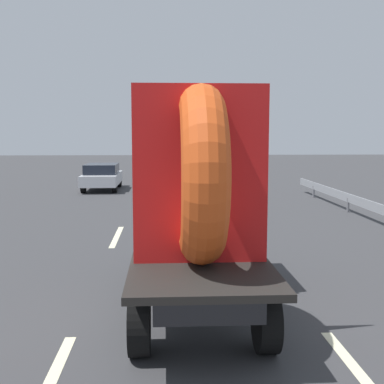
{
  "coord_description": "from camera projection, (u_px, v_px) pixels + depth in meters",
  "views": [
    {
      "loc": [
        -0.33,
        -8.3,
        2.95
      ],
      "look_at": [
        0.18,
        0.8,
        1.88
      ],
      "focal_mm": 46.64,
      "sensor_mm": 36.0,
      "label": 1
    }
  ],
  "objects": [
    {
      "name": "lane_dash_right_far",
      "position": [
        250.0,
        239.0,
        13.97
      ],
      "size": [
        0.16,
        2.73,
        0.01
      ],
      "primitive_type": "cube",
      "rotation": [
        0.0,
        0.0,
        1.57
      ],
      "color": "beige",
      "rests_on": "ground_plane"
    },
    {
      "name": "lane_dash_left_far",
      "position": [
        117.0,
        236.0,
        14.32
      ],
      "size": [
        0.16,
        2.94,
        0.01
      ],
      "primitive_type": "cube",
      "rotation": [
        0.0,
        0.0,
        1.57
      ],
      "color": "beige",
      "rests_on": "ground_plane"
    },
    {
      "name": "guardrail",
      "position": [
        372.0,
        207.0,
        16.5
      ],
      "size": [
        0.1,
        17.31,
        0.71
      ],
      "color": "gray",
      "rests_on": "ground_plane"
    },
    {
      "name": "lane_dash_left_near",
      "position": [
        52.0,
        379.0,
        6.02
      ],
      "size": [
        0.16,
        2.46,
        0.01
      ],
      "primitive_type": "cube",
      "rotation": [
        0.0,
        0.0,
        1.57
      ],
      "color": "beige",
      "rests_on": "ground_plane"
    },
    {
      "name": "lane_dash_right_near",
      "position": [
        356.0,
        370.0,
        6.24
      ],
      "size": [
        0.16,
        2.36,
        0.01
      ],
      "primitive_type": "cube",
      "rotation": [
        0.0,
        0.0,
        1.57
      ],
      "color": "beige",
      "rests_on": "ground_plane"
    },
    {
      "name": "distant_sedan",
      "position": [
        102.0,
        176.0,
        26.07
      ],
      "size": [
        1.79,
        4.18,
        1.36
      ],
      "color": "black",
      "rests_on": "ground_plane"
    },
    {
      "name": "ground_plane",
      "position": [
        184.0,
        305.0,
        8.59
      ],
      "size": [
        120.0,
        120.0,
        0.0
      ],
      "primitive_type": "plane",
      "color": "#38383A"
    },
    {
      "name": "flatbed_truck",
      "position": [
        194.0,
        205.0,
        8.64
      ],
      "size": [
        2.02,
        5.34,
        3.63
      ],
      "color": "black",
      "rests_on": "ground_plane"
    }
  ]
}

